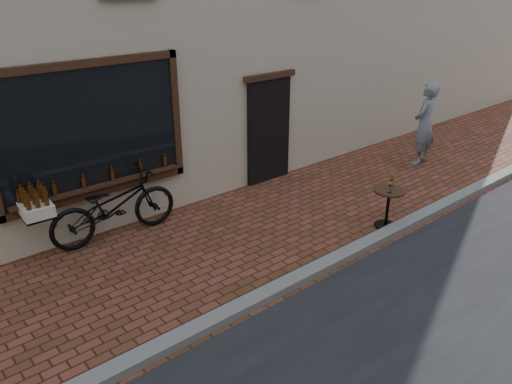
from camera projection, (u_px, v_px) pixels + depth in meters
ground at (325, 279)px, 7.42m from camera, size 90.00×90.00×0.00m
kerb at (315, 270)px, 7.53m from camera, size 90.00×0.25×0.12m
cargo_bicycle at (111, 206)px, 8.35m from camera, size 2.56×0.86×1.24m
bistro_table at (388, 200)px, 8.76m from camera, size 0.55×0.55×0.95m
pedestrian at (424, 124)px, 11.51m from camera, size 0.77×0.58×1.92m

